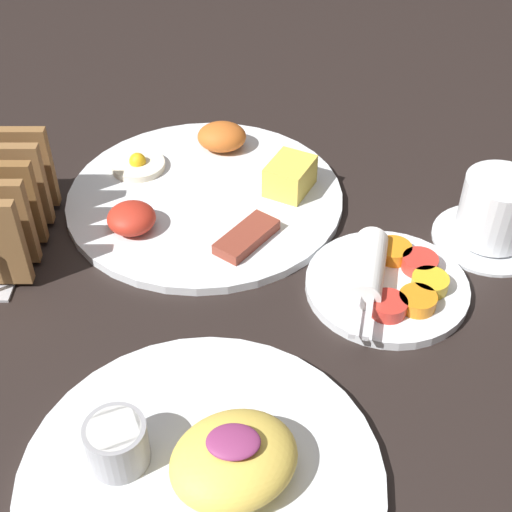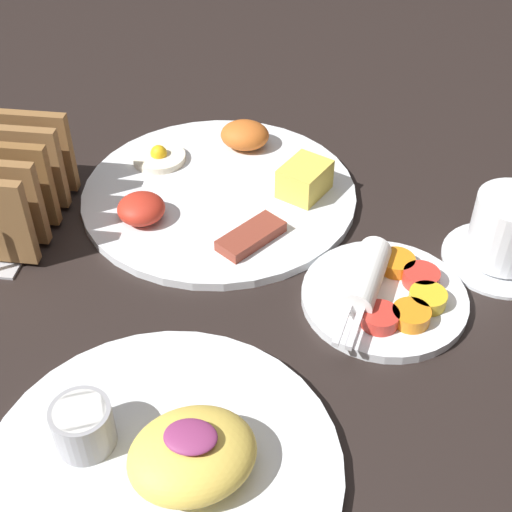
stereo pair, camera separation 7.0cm
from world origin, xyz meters
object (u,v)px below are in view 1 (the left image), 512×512
at_px(plate_breakfast, 205,192).
at_px(plate_condiments, 386,281).
at_px(coffee_cup, 493,213).
at_px(plate_foreground, 202,470).

relative_size(plate_breakfast, plate_condiments, 1.84).
xyz_separation_m(plate_breakfast, plate_condiments, (0.19, -0.15, 0.00)).
relative_size(plate_condiments, coffee_cup, 1.42).
distance_m(plate_condiments, plate_foreground, 0.27).
relative_size(plate_breakfast, plate_foreground, 1.11).
bearing_deg(plate_condiments, plate_foreground, -128.70).
height_order(plate_breakfast, coffee_cup, coffee_cup).
bearing_deg(plate_breakfast, plate_foreground, -87.44).
bearing_deg(plate_foreground, plate_breakfast, 92.56).
bearing_deg(plate_breakfast, plate_condiments, -39.26).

